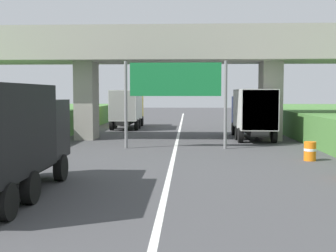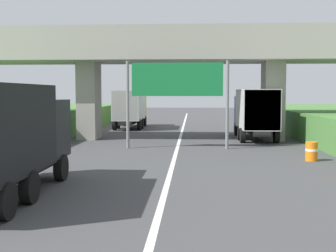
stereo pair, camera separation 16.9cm
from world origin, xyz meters
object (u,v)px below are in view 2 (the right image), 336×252
object	(u,v)px
truck_yellow	(131,107)
truck_black	(1,135)
overhead_highway_sign	(177,85)
construction_barrel_4	(312,151)
truck_blue	(255,111)

from	to	relation	value
truck_yellow	truck_black	xyz separation A→B (m)	(-0.11, -27.12, 0.00)
overhead_highway_sign	construction_barrel_4	size ratio (longest dim) A/B	6.53
construction_barrel_4	truck_blue	bearing A→B (deg)	97.56
truck_black	truck_yellow	bearing A→B (deg)	89.78
truck_yellow	construction_barrel_4	bearing A→B (deg)	-59.46
construction_barrel_4	truck_black	bearing A→B (deg)	-144.47
truck_blue	truck_yellow	bearing A→B (deg)	137.12
overhead_highway_sign	truck_yellow	bearing A→B (deg)	107.93
truck_black	construction_barrel_4	bearing A→B (deg)	35.53
truck_black	construction_barrel_4	size ratio (longest dim) A/B	8.11
overhead_highway_sign	construction_barrel_4	xyz separation A→B (m)	(6.47, -4.33, -3.21)
truck_blue	truck_black	size ratio (longest dim) A/B	1.00
overhead_highway_sign	construction_barrel_4	bearing A→B (deg)	-33.78
overhead_highway_sign	construction_barrel_4	world-z (taller)	overhead_highway_sign
truck_blue	truck_black	bearing A→B (deg)	-119.26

